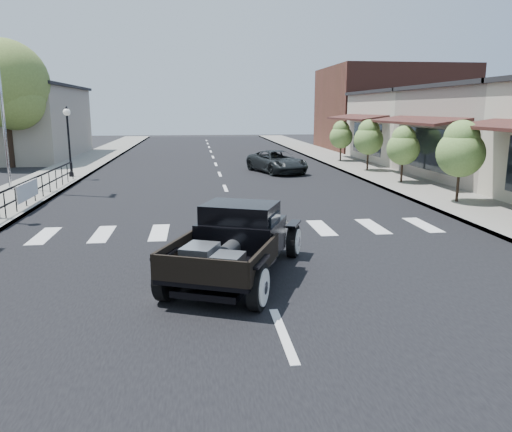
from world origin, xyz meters
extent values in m
plane|color=black|center=(0.00, 0.00, 0.00)|extent=(120.00, 120.00, 0.00)
cube|color=black|center=(0.00, 15.00, 0.01)|extent=(14.00, 80.00, 0.02)
cube|color=gray|center=(-8.50, 15.00, 0.07)|extent=(3.00, 80.00, 0.15)
cube|color=gray|center=(8.50, 15.00, 0.07)|extent=(3.00, 80.00, 0.15)
cube|color=gray|center=(-15.00, 28.00, 2.50)|extent=(10.00, 12.00, 5.00)
cube|color=beige|center=(15.00, 22.00, 2.25)|extent=(10.00, 9.00, 4.50)
cube|color=brown|center=(15.50, 32.00, 3.50)|extent=(11.00, 10.00, 7.00)
imported|color=black|center=(3.23, 17.35, 0.62)|extent=(3.32, 4.84, 1.23)
camera|label=1|loc=(-1.32, -10.23, 3.52)|focal=35.00mm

